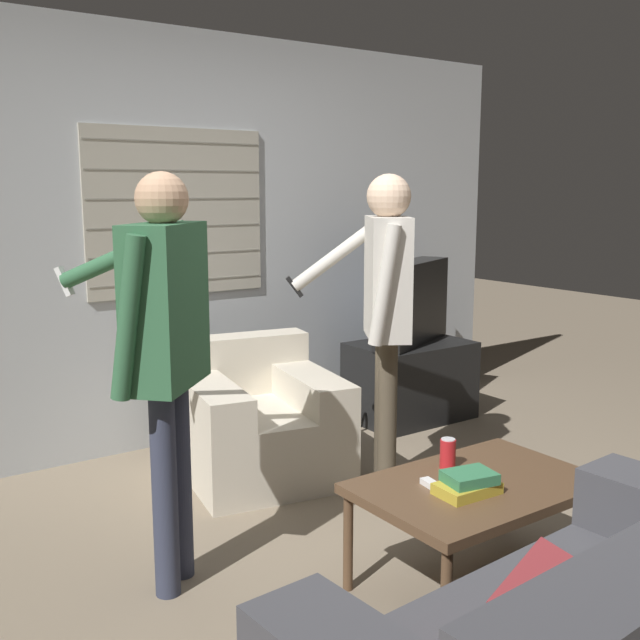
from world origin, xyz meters
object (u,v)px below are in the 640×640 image
person_left_standing (164,331)px  book_stack (468,484)px  person_right_standing (385,294)px  spare_remote (433,486)px  armchair_beige (257,421)px  soda_can (448,453)px  tv (411,302)px  floor_fan (334,413)px  coffee_table (477,492)px

person_left_standing → book_stack: (0.88, -0.79, -0.57)m
person_right_standing → spare_remote: 1.24m
spare_remote → person_left_standing: bearing=148.9°
armchair_beige → soda_can: size_ratio=8.13×
tv → person_left_standing: bearing=1.3°
person_right_standing → spare_remote: person_right_standing is taller
armchair_beige → book_stack: armchair_beige is taller
floor_fan → spare_remote: bearing=-114.1°
coffee_table → book_stack: 0.15m
person_right_standing → coffee_table: bearing=-166.9°
armchair_beige → soda_can: 1.43m
coffee_table → person_right_standing: 1.24m
book_stack → spare_remote: size_ratio=1.82×
armchair_beige → tv: 1.52m
person_left_standing → floor_fan: size_ratio=4.23×
tv → person_left_standing: size_ratio=0.50×
person_right_standing → book_stack: size_ratio=6.84×
armchair_beige → person_right_standing: (0.43, -0.60, 0.76)m
coffee_table → spare_remote: (-0.19, 0.05, 0.05)m
coffee_table → soda_can: (0.01, 0.18, 0.10)m
armchair_beige → person_left_standing: bearing=54.2°
book_stack → floor_fan: bearing=69.2°
armchair_beige → spare_remote: 1.55m
person_left_standing → book_stack: person_left_standing is taller
tv → soda_can: bearing=27.4°
coffee_table → floor_fan: (0.58, 1.77, -0.22)m
armchair_beige → coffee_table: 1.60m
soda_can → floor_fan: size_ratio=0.32×
coffee_table → soda_can: soda_can is taller
person_left_standing → book_stack: 1.31m
tv → person_right_standing: (-0.96, -0.87, 0.24)m
armchair_beige → person_left_standing: person_left_standing is taller
person_right_standing → book_stack: (-0.46, -1.06, -0.57)m
armchair_beige → floor_fan: armchair_beige is taller
coffee_table → tv: (1.31, 1.86, 0.42)m
person_right_standing → book_stack: person_right_standing is taller
armchair_beige → coffee_table: (0.09, -1.59, 0.11)m
coffee_table → person_left_standing: size_ratio=0.57×
person_left_standing → soda_can: (1.01, -0.54, -0.55)m
spare_remote → tv: bearing=59.1°
soda_can → tv: bearing=52.4°
book_stack → coffee_table: bearing=27.3°
armchair_beige → floor_fan: (0.67, 0.18, -0.11)m
book_stack → tv: bearing=53.5°
book_stack → soda_can: (0.13, 0.24, 0.02)m
person_right_standing → soda_can: 1.04m
tv → person_left_standing: (-2.31, -1.14, 0.23)m
tv → spare_remote: size_ratio=6.26×
tv → floor_fan: (-0.73, -0.09, -0.64)m
armchair_beige → floor_fan: size_ratio=2.59×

